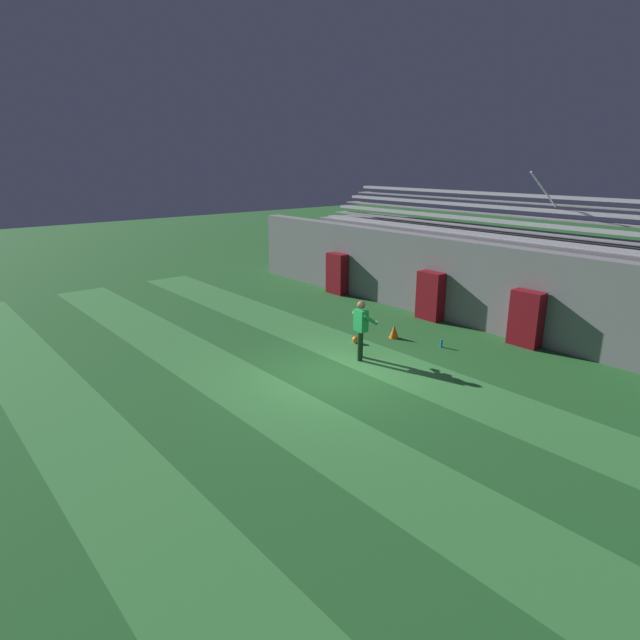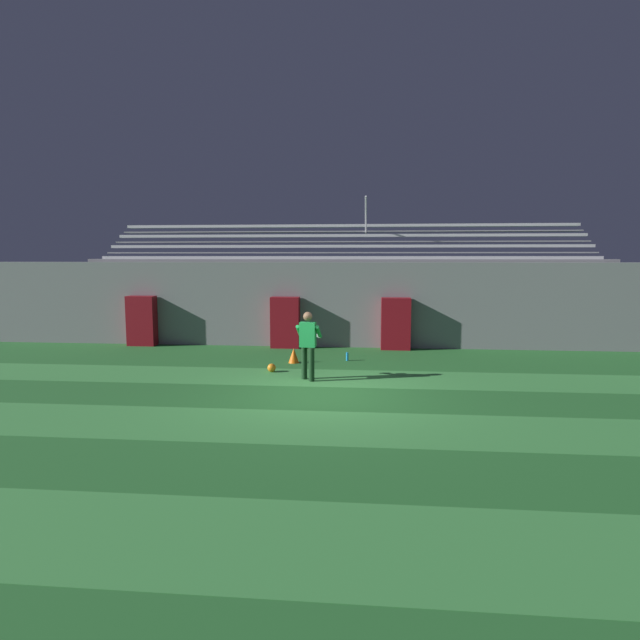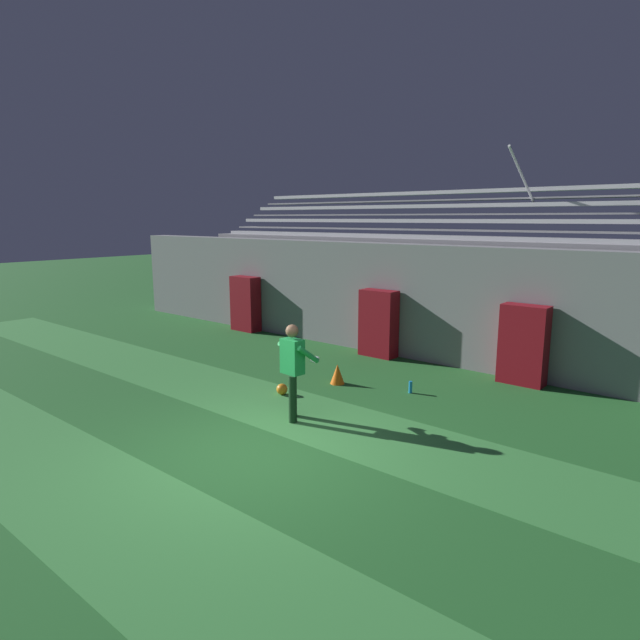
% 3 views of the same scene
% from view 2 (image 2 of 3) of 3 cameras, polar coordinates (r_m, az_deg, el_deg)
% --- Properties ---
extents(ground_plane, '(80.00, 80.00, 0.00)m').
position_cam_2_polar(ground_plane, '(11.68, 0.47, -8.03)').
color(ground_plane, '#236028').
extents(turf_stripe_near, '(28.00, 1.92, 0.01)m').
position_cam_2_polar(turf_stripe_near, '(6.12, -4.69, -22.45)').
color(turf_stripe_near, '#38843D').
rests_on(turf_stripe_near, ground).
extents(turf_stripe_mid, '(28.00, 1.92, 0.01)m').
position_cam_2_polar(turf_stripe_mid, '(9.62, -0.64, -11.30)').
color(turf_stripe_mid, '#38843D').
rests_on(turf_stripe_mid, ground).
extents(turf_stripe_far, '(28.00, 1.92, 0.01)m').
position_cam_2_polar(turf_stripe_far, '(13.31, 1.09, -6.18)').
color(turf_stripe_far, '#38843D').
rests_on(turf_stripe_far, ground).
extents(back_wall, '(24.00, 0.60, 2.80)m').
position_cam_2_polar(back_wall, '(17.85, 2.25, 1.68)').
color(back_wall, gray).
rests_on(back_wall, ground).
extents(padding_pillar_gate_left, '(0.94, 0.44, 1.67)m').
position_cam_2_polar(padding_pillar_gate_left, '(17.56, -3.73, -0.26)').
color(padding_pillar_gate_left, maroon).
rests_on(padding_pillar_gate_left, ground).
extents(padding_pillar_gate_right, '(0.94, 0.44, 1.67)m').
position_cam_2_polar(padding_pillar_gate_right, '(17.36, 8.08, -0.40)').
color(padding_pillar_gate_right, maroon).
rests_on(padding_pillar_gate_right, ground).
extents(padding_pillar_far_left, '(0.94, 0.44, 1.67)m').
position_cam_2_polar(padding_pillar_far_left, '(18.95, -18.47, -0.08)').
color(padding_pillar_far_left, maroon).
rests_on(padding_pillar_far_left, ground).
extents(bleacher_stand, '(18.00, 3.35, 5.03)m').
position_cam_2_polar(bleacher_stand, '(19.83, 2.56, 2.47)').
color(bleacher_stand, gray).
rests_on(bleacher_stand, ground).
extents(goalkeeper, '(0.61, 0.60, 1.67)m').
position_cam_2_polar(goalkeeper, '(12.91, -1.29, -2.28)').
color(goalkeeper, '#143319').
rests_on(goalkeeper, ground).
extents(soccer_ball, '(0.22, 0.22, 0.22)m').
position_cam_2_polar(soccer_ball, '(14.00, -5.19, -5.10)').
color(soccer_ball, orange).
rests_on(soccer_ball, ground).
extents(traffic_cone, '(0.30, 0.30, 0.42)m').
position_cam_2_polar(traffic_cone, '(15.14, -2.82, -3.80)').
color(traffic_cone, orange).
rests_on(traffic_cone, ground).
extents(water_bottle, '(0.07, 0.07, 0.24)m').
position_cam_2_polar(water_bottle, '(15.46, 2.92, -3.92)').
color(water_bottle, '#1E8CD8').
rests_on(water_bottle, ground).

